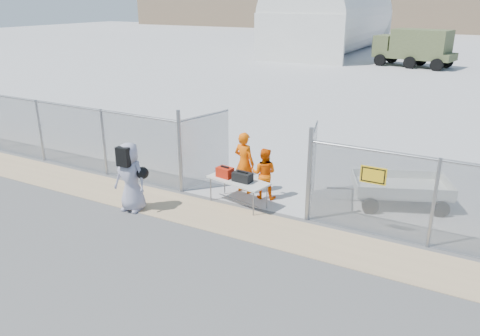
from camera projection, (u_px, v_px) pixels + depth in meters
The scene contains 13 objects.
ground at pixel (201, 234), 11.56m from camera, with size 160.00×160.00×0.00m, color #4E4E4E.
tarmac_inside at pixel (433, 57), 46.22m from camera, with size 160.00×80.00×0.01m, color #ACACAC.
dirt_strip at pixel (222, 218), 12.38m from camera, with size 44.00×1.60×0.01m, color tan.
chain_link_fence at pixel (240, 168), 12.83m from camera, with size 40.00×0.20×2.20m, color gray, non-canonical shape.
quonset_hangar at pixel (332, 13), 47.68m from camera, with size 9.00×18.00×8.00m, color silver, non-canonical shape.
folding_table at pixel (238, 192), 13.09m from camera, with size 1.77×0.74×0.75m, color silver, non-canonical shape.
orange_bag at pixel (225, 172), 13.11m from camera, with size 0.45×0.30×0.28m, color red.
black_duffel at pixel (242, 177), 12.80m from camera, with size 0.53×0.31×0.25m, color black.
security_worker_left at pixel (244, 163), 13.76m from camera, with size 0.68×0.45×1.86m, color #FC5F04.
security_worker_right at pixel (264, 173), 13.41m from camera, with size 0.73×0.57×1.51m, color #FC5F04.
visitor at pixel (130, 177), 12.58m from camera, with size 0.94×0.61×1.92m, color #9795A9.
utility_trailer at pixel (400, 191), 13.11m from camera, with size 3.36×1.73×0.81m, color silver, non-canonical shape.
military_truck at pixel (415, 48), 38.89m from camera, with size 6.42×2.37×3.06m, color #535D36, non-canonical shape.
Camera 1 is at (5.75, -8.59, 5.50)m, focal length 35.00 mm.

